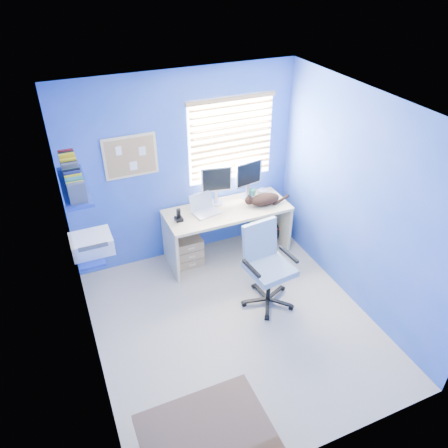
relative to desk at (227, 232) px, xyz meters
name	(u,v)px	position (x,y,z in m)	size (l,w,h in m)	color
floor	(234,325)	(-0.46, -1.26, -0.37)	(3.00, 3.20, 0.00)	#B5A591
ceiling	(238,111)	(-0.46, -1.26, 2.13)	(3.00, 3.20, 0.00)	white
wall_back	(184,169)	(-0.46, 0.34, 0.88)	(3.00, 0.01, 2.50)	blue
wall_front	(331,353)	(-0.46, -2.86, 0.88)	(3.00, 0.01, 2.50)	blue
wall_left	(80,274)	(-1.96, -1.26, 0.88)	(0.01, 3.20, 2.50)	blue
wall_right	(360,204)	(1.04, -1.26, 0.88)	(0.01, 3.20, 2.50)	blue
desk	(227,232)	(0.00, 0.00, 0.00)	(1.65, 0.65, 0.74)	#D5BA81
laptop	(206,206)	(-0.29, 0.02, 0.48)	(0.33, 0.26, 0.22)	silver
monitor_left	(216,186)	(-0.08, 0.19, 0.64)	(0.40, 0.12, 0.54)	silver
monitor_right	(248,180)	(0.38, 0.18, 0.64)	(0.40, 0.12, 0.54)	silver
phone	(179,215)	(-0.67, -0.01, 0.45)	(0.09, 0.11, 0.17)	black
mug	(252,193)	(0.45, 0.18, 0.42)	(0.10, 0.09, 0.10)	#2F786C
cd_spindle	(263,192)	(0.61, 0.17, 0.41)	(0.13, 0.13, 0.07)	silver
cat	(265,199)	(0.51, -0.08, 0.44)	(0.41, 0.22, 0.15)	black
tower_pc	(262,231)	(0.56, 0.03, -0.14)	(0.19, 0.44, 0.45)	beige
drawer_boxes	(188,251)	(-0.55, 0.03, -0.17)	(0.35, 0.28, 0.41)	tan
yellow_book	(260,247)	(0.42, -0.17, -0.25)	(0.03, 0.17, 0.24)	yellow
backpack	(279,231)	(0.83, 0.03, -0.21)	(0.27, 0.21, 0.32)	black
bed_corner	(207,448)	(-1.33, -2.60, -0.14)	(0.97, 0.69, 0.47)	brown
office_chair	(267,275)	(0.06, -1.02, 0.01)	(0.66, 0.66, 1.02)	black
window_blinds	(231,140)	(0.19, 0.31, 1.18)	(1.15, 0.05, 1.10)	white
corkboard	(131,157)	(-1.11, 0.33, 1.18)	(0.64, 0.02, 0.52)	#D5BA81
wall_shelves	(81,211)	(-1.81, -0.51, 1.06)	(0.42, 0.90, 1.05)	#1D34A4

